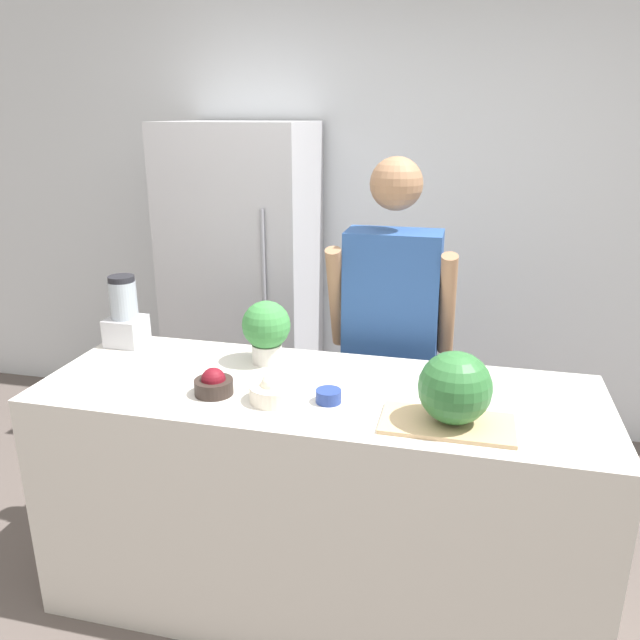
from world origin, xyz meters
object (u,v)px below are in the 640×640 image
person (390,346)px  bowl_small_blue (329,396)px  potted_plant (266,329)px  refrigerator (245,285)px  blender (125,315)px  bowl_cream (274,390)px  bowl_cherries (214,384)px  watermelon (455,388)px

person → bowl_small_blue: bearing=-99.9°
person → potted_plant: (-0.45, -0.41, 0.18)m
refrigerator → blender: refrigerator is taller
person → bowl_cream: person is taller
blender → refrigerator: bearing=81.9°
person → refrigerator: bearing=143.5°
bowl_small_blue → blender: bearing=160.1°
refrigerator → bowl_cherries: size_ratio=13.21×
blender → bowl_cherries: bearing=-34.3°
bowl_cherries → refrigerator: bearing=106.0°
bowl_small_blue → blender: size_ratio=0.29×
person → blender: size_ratio=5.63×
bowl_cherries → blender: size_ratio=0.46×
watermelon → person: bearing=111.1°
bowl_small_blue → potted_plant: (-0.32, 0.30, 0.12)m
bowl_small_blue → blender: blender is taller
refrigerator → bowl_small_blue: refrigerator is taller
watermelon → bowl_cherries: size_ratio=1.69×
bowl_cream → bowl_small_blue: size_ratio=1.94×
bowl_cherries → bowl_small_blue: bowl_cherries is taller
refrigerator → potted_plant: bearing=-65.6°
refrigerator → person: 1.19m
watermelon → potted_plant: bearing=153.7°
person → watermelon: (0.30, -0.78, 0.17)m
person → bowl_cream: (-0.31, -0.74, 0.08)m
person → bowl_cream: bearing=-112.7°
person → potted_plant: size_ratio=6.73×
refrigerator → potted_plant: refrigerator is taller
bowl_cream → blender: size_ratio=0.57×
refrigerator → bowl_cream: 1.58m
person → bowl_cherries: bearing=-125.9°
blender → potted_plant: size_ratio=1.20×
bowl_cherries → bowl_cream: bowl_cream is taller
refrigerator → person: refrigerator is taller
person → blender: bearing=-162.1°
bowl_cherries → potted_plant: (0.09, 0.33, 0.10)m
bowl_cherries → potted_plant: potted_plant is taller
potted_plant → refrigerator: bearing=114.4°
refrigerator → person: (0.95, -0.70, -0.03)m
bowl_cream → bowl_cherries: bearing=179.7°
blender → potted_plant: blender is taller
watermelon → bowl_cream: bearing=176.4°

